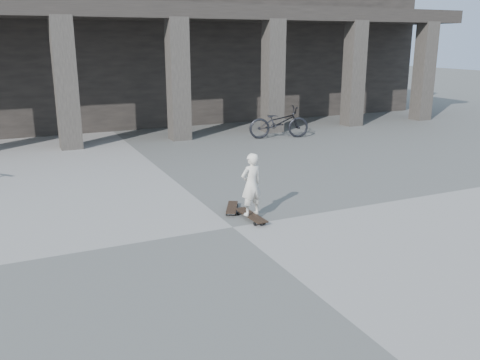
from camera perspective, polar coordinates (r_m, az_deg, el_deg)
name	(u,v)px	position (r m, az deg, el deg)	size (l,w,h in m)	color
ground	(233,227)	(9.26, -0.83, -5.32)	(90.00, 90.00, 0.00)	#4D4D4A
colonnade	(95,46)	(21.97, -16.01, 14.23)	(28.00, 8.82, 6.00)	black
longboard	(251,216)	(9.63, 1.24, -4.02)	(0.26, 0.96, 0.10)	black
skateboard_spare	(232,208)	(10.09, -0.91, -3.13)	(0.52, 0.77, 0.09)	black
child	(251,184)	(9.44, 1.27, -0.50)	(0.43, 0.28, 1.19)	beige
bicycle	(279,122)	(17.63, 4.39, 6.48)	(0.72, 2.08, 1.09)	black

